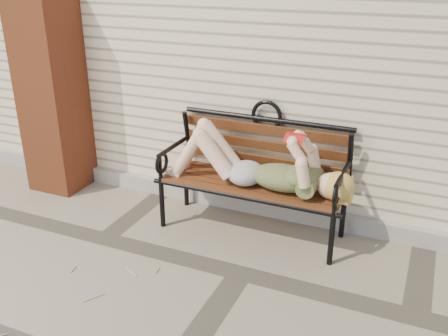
% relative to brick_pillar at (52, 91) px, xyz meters
% --- Properties ---
extents(ground, '(80.00, 80.00, 0.00)m').
position_rel_brick_pillar_xyz_m(ground, '(2.30, -0.75, -1.00)').
color(ground, '#796F5D').
rests_on(ground, ground).
extents(house_wall, '(8.00, 4.00, 3.00)m').
position_rel_brick_pillar_xyz_m(house_wall, '(2.30, 2.25, 0.50)').
color(house_wall, beige).
rests_on(house_wall, ground).
extents(foundation_strip, '(8.00, 0.10, 0.15)m').
position_rel_brick_pillar_xyz_m(foundation_strip, '(2.30, 0.22, -0.93)').
color(foundation_strip, gray).
rests_on(foundation_strip, ground).
extents(brick_pillar, '(0.50, 0.50, 2.00)m').
position_rel_brick_pillar_xyz_m(brick_pillar, '(0.00, 0.00, 0.00)').
color(brick_pillar, brown).
rests_on(brick_pillar, ground).
extents(garden_bench, '(1.69, 0.67, 1.09)m').
position_rel_brick_pillar_xyz_m(garden_bench, '(2.14, -0.03, -0.39)').
color(garden_bench, black).
rests_on(garden_bench, ground).
extents(reading_woman, '(1.59, 0.36, 0.50)m').
position_rel_brick_pillar_xyz_m(reading_woman, '(2.15, -0.16, -0.35)').
color(reading_woman, '#09373F').
rests_on(reading_woman, ground).
extents(straw_scatter, '(2.98, 1.71, 0.01)m').
position_rel_brick_pillar_xyz_m(straw_scatter, '(1.08, -1.56, -0.99)').
color(straw_scatter, tan).
rests_on(straw_scatter, ground).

